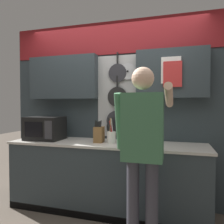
{
  "coord_description": "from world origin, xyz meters",
  "views": [
    {
      "loc": [
        0.86,
        -2.67,
        1.37
      ],
      "look_at": [
        0.02,
        0.2,
        1.27
      ],
      "focal_mm": 35.0,
      "sensor_mm": 36.0,
      "label": 1
    }
  ],
  "objects_px": {
    "microwave": "(45,128)",
    "knife_block": "(99,134)",
    "utensil_crock": "(111,136)",
    "person": "(143,141)"
  },
  "relations": [
    {
      "from": "knife_block",
      "to": "person",
      "type": "distance_m",
      "value": 0.88
    },
    {
      "from": "knife_block",
      "to": "utensil_crock",
      "type": "height_order",
      "value": "utensil_crock"
    },
    {
      "from": "microwave",
      "to": "knife_block",
      "type": "distance_m",
      "value": 0.8
    },
    {
      "from": "utensil_crock",
      "to": "knife_block",
      "type": "bearing_deg",
      "value": 179.94
    },
    {
      "from": "knife_block",
      "to": "utensil_crock",
      "type": "xyz_separation_m",
      "value": [
        0.17,
        -0.0,
        -0.02
      ]
    },
    {
      "from": "knife_block",
      "to": "utensil_crock",
      "type": "distance_m",
      "value": 0.17
    },
    {
      "from": "microwave",
      "to": "person",
      "type": "bearing_deg",
      "value": -22.23
    },
    {
      "from": "utensil_crock",
      "to": "person",
      "type": "distance_m",
      "value": 0.77
    },
    {
      "from": "utensil_crock",
      "to": "person",
      "type": "relative_size",
      "value": 0.19
    },
    {
      "from": "microwave",
      "to": "utensil_crock",
      "type": "xyz_separation_m",
      "value": [
        0.97,
        0.0,
        -0.08
      ]
    }
  ]
}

